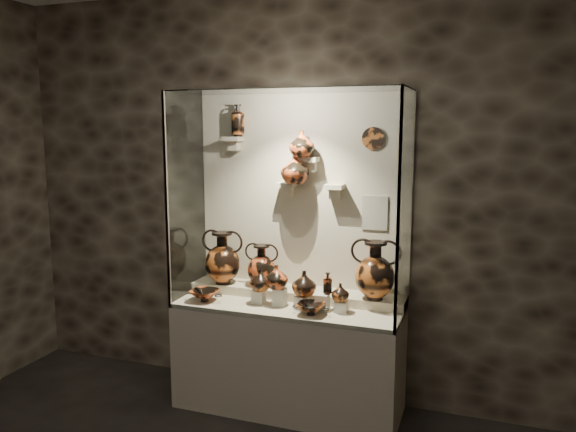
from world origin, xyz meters
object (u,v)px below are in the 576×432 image
object	(u,v)px
jug_c	(304,283)
ovoid_vase_a	(295,169)
jug_a	(260,280)
amphora_left	(223,258)
jug_e	(340,292)
amphora_mid	(262,265)
jug_b	(277,277)
lekythos_tall	(238,118)
lekythos_small	(328,282)
amphora_right	(375,270)
kylix_right	(311,308)
kylix_left	(205,294)
ovoid_vase_b	(302,144)

from	to	relation	value
jug_c	ovoid_vase_a	world-z (taller)	ovoid_vase_a
jug_a	amphora_left	bearing A→B (deg)	168.16
jug_e	jug_c	bearing A→B (deg)	153.43
amphora_mid	jug_a	world-z (taller)	amphora_mid
jug_b	lekythos_tall	world-z (taller)	lekythos_tall
amphora_left	jug_c	distance (m)	0.76
amphora_left	lekythos_small	size ratio (longest dim) A/B	2.36
jug_a	lekythos_tall	size ratio (longest dim) A/B	0.60
amphora_right	kylix_right	size ratio (longest dim) A/B	1.69
jug_b	kylix_right	world-z (taller)	jug_b
amphora_left	jug_a	bearing A→B (deg)	-41.73
amphora_right	amphora_left	bearing A→B (deg)	-173.55
lekythos_small	jug_e	bearing A→B (deg)	-3.82
lekythos_tall	amphora_left	bearing A→B (deg)	-135.35
jug_b	amphora_left	bearing A→B (deg)	-177.17
jug_a	jug_c	bearing A→B (deg)	16.69
amphora_right	jug_c	world-z (taller)	amphora_right
jug_e	lekythos_small	distance (m)	0.12
amphora_right	lekythos_tall	xyz separation A→B (m)	(-1.13, 0.12, 1.09)
jug_b	kylix_left	distance (m)	0.58
amphora_right	jug_e	world-z (taller)	amphora_right
lekythos_tall	jug_c	bearing A→B (deg)	-27.22
jug_c	lekythos_small	world-z (taller)	lekythos_small
amphora_left	amphora_right	distance (m)	1.23
jug_e	ovoid_vase_b	size ratio (longest dim) A/B	0.66
kylix_left	ovoid_vase_a	world-z (taller)	ovoid_vase_a
lekythos_small	amphora_right	bearing A→B (deg)	32.98
kylix_right	lekythos_tall	world-z (taller)	lekythos_tall
jug_e	kylix_left	world-z (taller)	jug_e
jug_b	lekythos_small	distance (m)	0.38
lekythos_small	ovoid_vase_a	bearing A→B (deg)	153.41
lekythos_tall	ovoid_vase_b	distance (m)	0.57
amphora_right	lekythos_tall	distance (m)	1.57
jug_e	ovoid_vase_b	distance (m)	1.13
jug_b	ovoid_vase_b	world-z (taller)	ovoid_vase_b
amphora_right	lekythos_small	bearing A→B (deg)	-147.44
amphora_right	jug_c	distance (m)	0.52
amphora_left	ovoid_vase_b	bearing A→B (deg)	-10.36
ovoid_vase_a	amphora_mid	bearing A→B (deg)	162.42
amphora_mid	lekythos_small	world-z (taller)	amphora_mid
jug_a	ovoid_vase_b	world-z (taller)	ovoid_vase_b
jug_c	ovoid_vase_b	xyz separation A→B (m)	(-0.10, 0.24, 1.00)
amphora_left	lekythos_tall	distance (m)	1.11
amphora_left	jug_a	size ratio (longest dim) A/B	2.52
jug_b	jug_e	distance (m)	0.49
jug_b	kylix_right	xyz separation A→B (m)	(0.30, -0.11, -0.17)
amphora_left	ovoid_vase_a	distance (m)	0.93
jug_a	lekythos_tall	xyz separation A→B (m)	(-0.30, 0.30, 1.19)
amphora_right	lekythos_tall	world-z (taller)	lekythos_tall
lekythos_small	ovoid_vase_a	distance (m)	0.88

